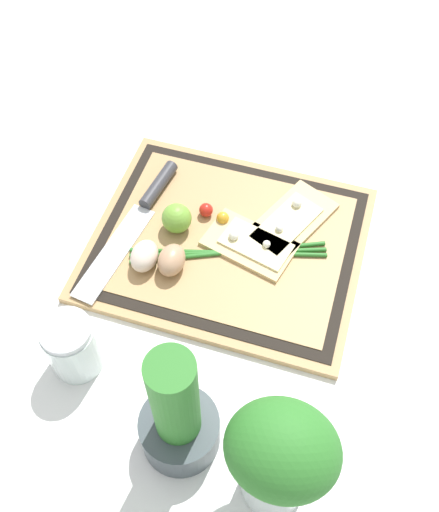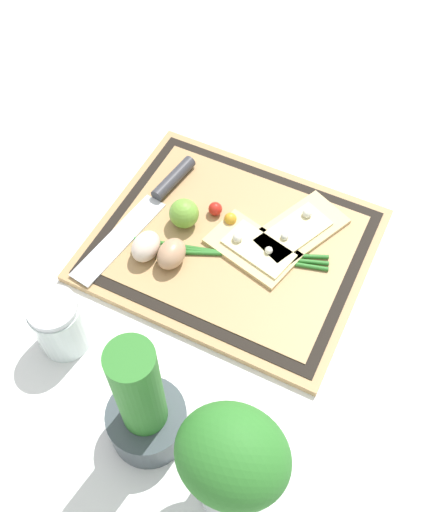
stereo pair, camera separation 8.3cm
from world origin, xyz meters
TOP-DOWN VIEW (x-y plane):
  - ground_plane at (0.00, 0.00)m, footprint 6.00×6.00m
  - cutting_board at (0.00, 0.00)m, footprint 0.44×0.36m
  - pizza_slice_near at (-0.09, -0.06)m, footprint 0.14×0.18m
  - pizza_slice_far at (-0.04, -0.00)m, footprint 0.16×0.12m
  - knife at (0.15, -0.02)m, footprint 0.07×0.30m
  - egg_brown at (0.07, 0.08)m, footprint 0.04×0.06m
  - egg_pink at (0.11, 0.08)m, footprint 0.04×0.06m
  - lime at (0.09, 0.00)m, footprint 0.05×0.05m
  - cherry_tomato_red at (0.05, -0.04)m, footprint 0.02×0.02m
  - cherry_tomato_yellow at (0.02, -0.03)m, footprint 0.02×0.02m
  - scallion_bunch at (-0.01, 0.03)m, footprint 0.31×0.13m
  - herb_pot at (-0.03, 0.33)m, footprint 0.11×0.11m
  - sauce_jar at (0.15, 0.26)m, footprint 0.07×0.07m
  - herb_glass at (-0.16, 0.35)m, footprint 0.13×0.11m

SIDE VIEW (x-z plane):
  - ground_plane at x=0.00m, z-range 0.00..0.00m
  - cutting_board at x=0.00m, z-range 0.00..0.02m
  - scallion_bunch at x=-0.01m, z-range 0.02..0.02m
  - pizza_slice_near at x=-0.09m, z-range 0.01..0.03m
  - pizza_slice_far at x=-0.04m, z-range 0.01..0.03m
  - knife at x=0.15m, z-range 0.01..0.03m
  - cherry_tomato_yellow at x=0.02m, z-range 0.02..0.04m
  - cherry_tomato_red at x=0.05m, z-range 0.02..0.04m
  - egg_brown at x=0.07m, z-range 0.02..0.06m
  - egg_pink at x=0.11m, z-range 0.02..0.06m
  - lime at x=0.09m, z-range 0.02..0.06m
  - sauce_jar at x=0.15m, z-range -0.01..0.10m
  - herb_pot at x=-0.03m, z-range -0.04..0.20m
  - herb_glass at x=-0.16m, z-range 0.02..0.23m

